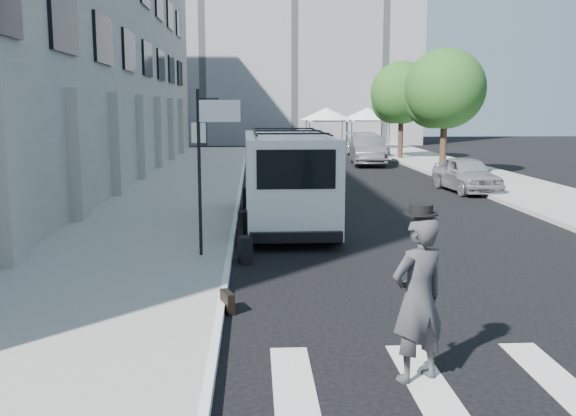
{
  "coord_description": "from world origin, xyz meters",
  "views": [
    {
      "loc": [
        -1.45,
        -10.29,
        3.29
      ],
      "look_at": [
        -0.78,
        2.24,
        1.3
      ],
      "focal_mm": 40.0,
      "sensor_mm": 36.0,
      "label": 1
    }
  ],
  "objects": [
    {
      "name": "ground",
      "position": [
        0.0,
        0.0,
        0.0
      ],
      "size": [
        120.0,
        120.0,
        0.0
      ],
      "primitive_type": "plane",
      "color": "black",
      "rests_on": "ground"
    },
    {
      "name": "sidewalk_left",
      "position": [
        -4.25,
        16.0,
        0.07
      ],
      "size": [
        4.5,
        48.0,
        0.15
      ],
      "primitive_type": "cube",
      "color": "gray",
      "rests_on": "ground"
    },
    {
      "name": "sidewalk_right",
      "position": [
        9.0,
        20.0,
        0.07
      ],
      "size": [
        4.0,
        56.0,
        0.15
      ],
      "primitive_type": "cube",
      "color": "gray",
      "rests_on": "ground"
    },
    {
      "name": "building_left",
      "position": [
        -11.5,
        18.0,
        6.0
      ],
      "size": [
        10.0,
        44.0,
        12.0
      ],
      "primitive_type": "cube",
      "color": "gray",
      "rests_on": "ground"
    },
    {
      "name": "building_far",
      "position": [
        2.0,
        50.0,
        12.5
      ],
      "size": [
        22.0,
        12.0,
        25.0
      ],
      "primitive_type": "cube",
      "color": "slate",
      "rests_on": "ground"
    },
    {
      "name": "sign_pole",
      "position": [
        -2.36,
        3.2,
        2.65
      ],
      "size": [
        1.03,
        0.07,
        3.5
      ],
      "color": "black",
      "rests_on": "sidewalk_left"
    },
    {
      "name": "tree_near",
      "position": [
        7.5,
        20.15,
        3.97
      ],
      "size": [
        3.8,
        3.83,
        6.03
      ],
      "color": "black",
      "rests_on": "ground"
    },
    {
      "name": "tree_far",
      "position": [
        7.5,
        29.15,
        3.97
      ],
      "size": [
        3.8,
        3.83,
        6.03
      ],
      "color": "black",
      "rests_on": "ground"
    },
    {
      "name": "tent_left",
      "position": [
        4.0,
        38.0,
        2.71
      ],
      "size": [
        4.0,
        4.0,
        3.2
      ],
      "color": "black",
      "rests_on": "ground"
    },
    {
      "name": "tent_right",
      "position": [
        7.2,
        38.5,
        2.71
      ],
      "size": [
        4.0,
        4.0,
        3.2
      ],
      "color": "black",
      "rests_on": "ground"
    },
    {
      "name": "businessman",
      "position": [
        0.49,
        -3.0,
        1.02
      ],
      "size": [
        0.88,
        0.76,
        2.04
      ],
      "primitive_type": "imported",
      "rotation": [
        0.0,
        0.0,
        3.58
      ],
      "color": "#353538",
      "rests_on": "ground"
    },
    {
      "name": "briefcase",
      "position": [
        -1.9,
        -0.27,
        0.17
      ],
      "size": [
        0.26,
        0.45,
        0.34
      ],
      "primitive_type": "cube",
      "rotation": [
        0.0,
        0.0,
        0.35
      ],
      "color": "black",
      "rests_on": "ground"
    },
    {
      "name": "suitcase",
      "position": [
        -1.66,
        3.0,
        0.29
      ],
      "size": [
        0.34,
        0.44,
        1.1
      ],
      "rotation": [
        0.0,
        0.0,
        0.25
      ],
      "color": "black",
      "rests_on": "ground"
    },
    {
      "name": "cargo_van",
      "position": [
        -0.56,
        7.25,
        1.31
      ],
      "size": [
        2.51,
        6.85,
        2.54
      ],
      "rotation": [
        0.0,
        0.0,
        0.02
      ],
      "color": "silver",
      "rests_on": "ground"
    },
    {
      "name": "parked_car_a",
      "position": [
        6.8,
        14.11,
        0.69
      ],
      "size": [
        1.95,
        4.15,
        1.37
      ],
      "primitive_type": "imported",
      "rotation": [
        0.0,
        0.0,
        0.08
      ],
      "color": "gray",
      "rests_on": "ground"
    },
    {
      "name": "parked_car_b",
      "position": [
        5.0,
        25.79,
        0.82
      ],
      "size": [
        2.14,
        5.1,
        1.64
      ],
      "primitive_type": "imported",
      "rotation": [
        0.0,
        0.0,
        -0.08
      ],
      "color": "#4C4D53",
      "rests_on": "ground"
    },
    {
      "name": "parked_car_c",
      "position": [
        6.06,
        32.2,
        0.78
      ],
      "size": [
        2.42,
        5.49,
        1.57
      ],
      "primitive_type": "imported",
      "rotation": [
        0.0,
        0.0,
        0.04
      ],
      "color": "#9B9EA2",
      "rests_on": "ground"
    }
  ]
}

